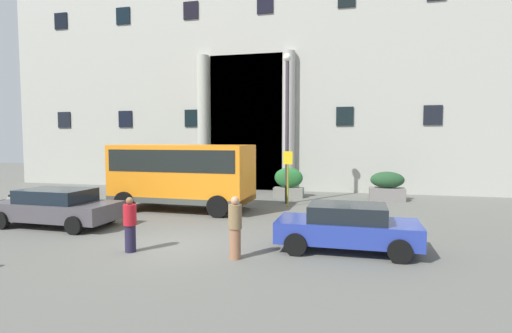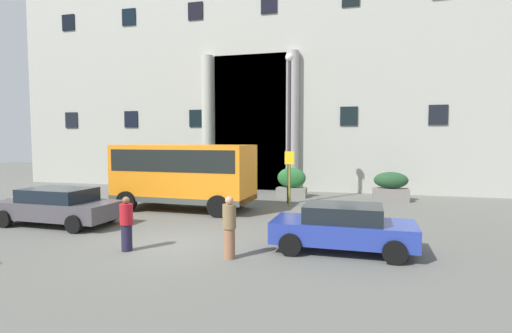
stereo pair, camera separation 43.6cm
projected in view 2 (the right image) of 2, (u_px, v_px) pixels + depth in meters
ground_plane at (168, 246)px, 11.92m from camera, size 80.00×64.00×0.12m
office_building_facade at (284, 40)px, 28.03m from camera, size 35.62×9.62×20.31m
orange_minibus at (184, 171)px, 17.63m from camera, size 6.16×2.87×2.89m
bus_stop_sign at (289, 172)px, 18.37m from camera, size 0.44×0.08×2.58m
hedge_planter_east at (292, 183)px, 21.42m from camera, size 1.60×0.70×1.60m
hedge_planter_west at (133, 178)px, 24.05m from camera, size 1.61×0.72×1.57m
hedge_planter_entrance_right at (391, 187)px, 20.18m from camera, size 1.76×0.99×1.48m
parked_sedan_second at (58, 206)px, 14.55m from camera, size 4.50×2.18×1.35m
parked_coupe_end at (343, 227)px, 11.13m from camera, size 3.95×1.94×1.32m
motorcycle_near_kerb at (23, 202)px, 16.92m from camera, size 2.04×0.56×0.89m
pedestrian_man_red_shirt at (126, 224)px, 11.16m from camera, size 0.36×0.36×1.55m
pedestrian_man_crossing at (229, 227)px, 10.42m from camera, size 0.36×0.36×1.67m
lamppost_plaza_centre at (289, 116)px, 19.04m from camera, size 0.40×0.40×7.23m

